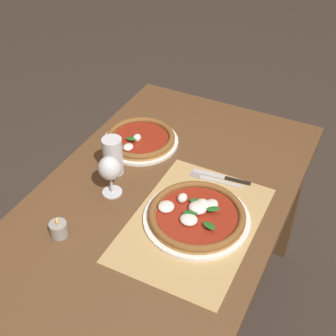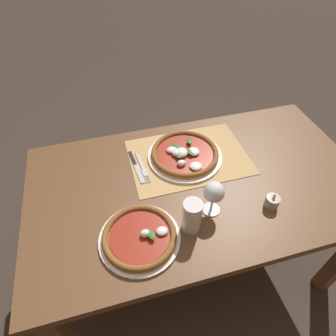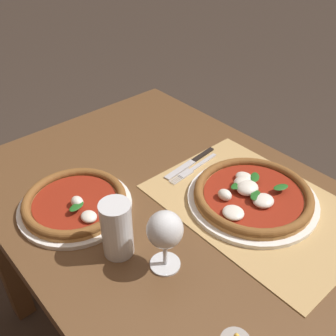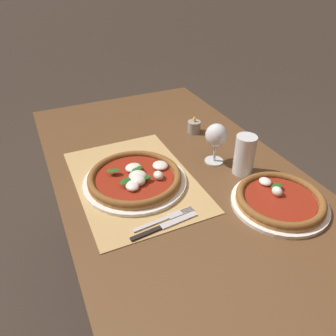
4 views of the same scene
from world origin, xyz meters
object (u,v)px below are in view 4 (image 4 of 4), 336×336
Objects in this scene: pizza_near at (135,178)px; wine_glass at (216,137)px; pint_glass at (244,156)px; votive_candle at (194,127)px; knife at (165,226)px; fork at (164,219)px; pizza_far at (280,200)px.

wine_glass is at bearing 91.58° from pizza_near.
pint_glass reaches higher than votive_candle.
pint_glass is (0.10, 0.05, -0.04)m from wine_glass.
wine_glass is 0.72× the size of knife.
knife is (0.03, -0.01, 0.00)m from fork.
wine_glass reaches higher than pizza_near.
pizza_far is 1.39× the size of knife.
wine_glass is 0.41m from knife.
pizza_near is 1.75× the size of fork.
votive_candle is (-0.54, -0.01, 0.00)m from pizza_far.
knife is 2.99× the size of votive_candle.
pizza_far is 0.32m from wine_glass.
pizza_near is 0.24m from knife.
wine_glass is 0.77× the size of fork.
fork is at bearing -37.01° from votive_candle.
wine_glass is at bearing -169.64° from pizza_far.
wine_glass reaches higher than pizza_far.
votive_candle is at bearing 124.80° from pizza_near.
pizza_near is at bearing -128.07° from pizza_far.
pizza_near is 1.17× the size of pizza_far.
fork is (0.11, -0.36, -0.06)m from pint_glass.
pizza_far is 1.50× the size of fork.
pint_glass reaches higher than knife.
knife is (0.23, 0.00, -0.02)m from pizza_near.
votive_candle reaches higher than knife.
knife is 0.60m from votive_candle.
pint_glass is at bearing 1.67° from votive_candle.
pint_glass is at bearing 75.80° from pizza_near.
pizza_far is at bearing 10.36° from wine_glass.
wine_glass is (-0.30, -0.05, 0.09)m from pizza_far.
wine_glass is 0.26m from votive_candle.
pizza_near is 0.21m from fork.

